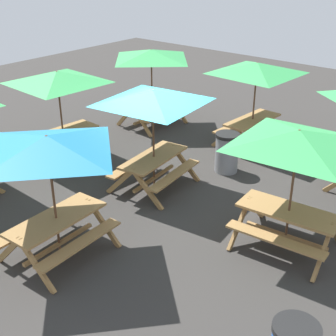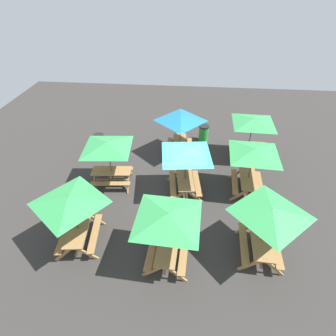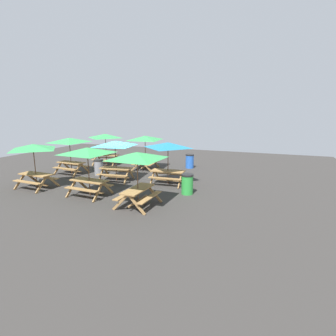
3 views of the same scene
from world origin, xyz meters
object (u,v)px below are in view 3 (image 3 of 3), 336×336
object	(u,v)px
picnic_table_4	(105,138)
picnic_table_6	(33,150)
picnic_table_1	(168,148)
picnic_table_0	(115,146)
picnic_table_2	(145,140)
picnic_table_3	(137,160)
picnic_table_5	(88,154)
picnic_table_7	(69,143)
trash_bin_gray	(99,167)
trash_bin_blue	(190,161)
trash_bin_green	(187,184)

from	to	relation	value
picnic_table_4	picnic_table_6	distance (m)	6.48
picnic_table_6	picnic_table_1	bearing A→B (deg)	-149.31
picnic_table_0	picnic_table_2	world-z (taller)	same
picnic_table_3	picnic_table_6	xyz separation A→B (m)	(6.15, -0.48, 0.00)
picnic_table_4	picnic_table_6	xyz separation A→B (m)	(-0.09, 6.48, 0.00)
picnic_table_5	picnic_table_2	bearing A→B (deg)	-85.89
picnic_table_0	picnic_table_1	size ratio (longest dim) A/B	1.20
picnic_table_0	picnic_table_5	distance (m)	2.83
picnic_table_7	trash_bin_gray	xyz separation A→B (m)	(-1.82, -0.37, -1.49)
picnic_table_0	picnic_table_2	xyz separation A→B (m)	(-0.22, -3.40, 0.00)
picnic_table_5	picnic_table_6	bearing A→B (deg)	2.51
picnic_table_2	picnic_table_6	distance (m)	6.99
picnic_table_1	picnic_table_4	size ratio (longest dim) A/B	1.00
trash_bin_blue	picnic_table_2	bearing A→B (deg)	27.72
picnic_table_0	picnic_table_7	bearing A→B (deg)	-14.05
picnic_table_1	picnic_table_3	size ratio (longest dim) A/B	0.83
picnic_table_7	picnic_table_4	bearing A→B (deg)	-93.98
picnic_table_3	picnic_table_5	bearing A→B (deg)	-96.65
picnic_table_0	picnic_table_6	world-z (taller)	same
picnic_table_1	trash_bin_gray	world-z (taller)	picnic_table_1
picnic_table_0	trash_bin_green	distance (m)	4.86
trash_bin_blue	trash_bin_green	bearing A→B (deg)	105.19
picnic_table_4	picnic_table_7	world-z (taller)	same
picnic_table_4	picnic_table_5	distance (m)	7.39
picnic_table_4	trash_bin_green	distance (m)	9.11
picnic_table_0	picnic_table_6	size ratio (longest dim) A/B	1.20
trash_bin_blue	trash_bin_gray	distance (m)	6.21
picnic_table_2	picnic_table_3	world-z (taller)	same
picnic_table_0	picnic_table_3	size ratio (longest dim) A/B	0.99
trash_bin_blue	trash_bin_gray	world-z (taller)	same
picnic_table_0	trash_bin_green	xyz separation A→B (m)	(-4.53, 0.92, -1.49)
picnic_table_2	picnic_table_3	distance (m)	7.22
picnic_table_0	trash_bin_blue	bearing A→B (deg)	-128.48
picnic_table_0	trash_bin_gray	distance (m)	2.45
picnic_table_5	trash_bin_blue	xyz separation A→B (m)	(-2.67, -7.66, -1.49)
picnic_table_3	picnic_table_5	xyz separation A→B (m)	(2.78, -0.42, 0.00)
picnic_table_3	trash_bin_gray	distance (m)	6.47
picnic_table_4	picnic_table_7	size ratio (longest dim) A/B	0.83
picnic_table_4	picnic_table_1	bearing A→B (deg)	144.37
picnic_table_2	picnic_table_5	size ratio (longest dim) A/B	1.00
picnic_table_3	trash_bin_blue	bearing A→B (deg)	-177.23
picnic_table_2	trash_bin_green	world-z (taller)	picnic_table_2
picnic_table_2	picnic_table_7	world-z (taller)	same
picnic_table_2	picnic_table_4	bearing A→B (deg)	-100.19
picnic_table_2	picnic_table_4	world-z (taller)	same
picnic_table_0	picnic_table_3	bearing A→B (deg)	126.53
picnic_table_0	trash_bin_blue	world-z (taller)	picnic_table_0
picnic_table_0	trash_bin_green	size ratio (longest dim) A/B	2.86
picnic_table_2	picnic_table_5	bearing A→B (deg)	-4.06
picnic_table_3	picnic_table_7	bearing A→B (deg)	-116.91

